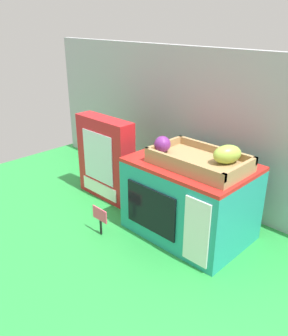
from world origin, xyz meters
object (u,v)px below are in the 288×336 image
Objects in this scene: toy_microwave at (190,198)px; food_groups_crate at (200,159)px; price_sign at (100,217)px; cookie_set_box at (105,159)px.

food_groups_crate reaches higher than toy_microwave.
cookie_set_box is at bearing 136.09° from price_sign.
toy_microwave is 0.16m from food_groups_crate.
cookie_set_box is 0.30m from price_sign.
toy_microwave is at bearing 3.78° from cookie_set_box.
food_groups_crate is 0.90× the size of cookie_set_box.
toy_microwave is 1.30× the size of food_groups_crate.
toy_microwave is at bearing 166.62° from food_groups_crate.
toy_microwave is at bearing 47.87° from price_sign.
food_groups_crate is (0.04, -0.01, 0.15)m from toy_microwave.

